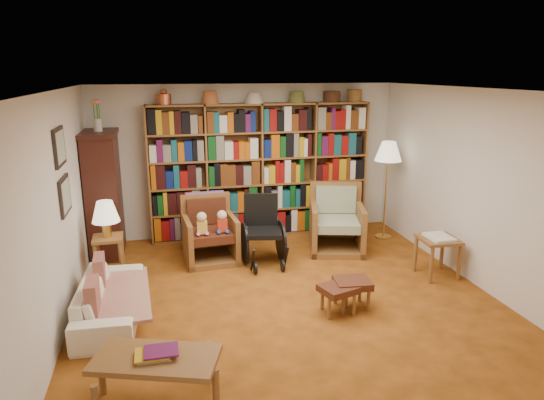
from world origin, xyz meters
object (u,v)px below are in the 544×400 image
object	(u,v)px
side_table_lamp	(109,248)
floor_lamp	(388,155)
sofa	(110,299)
footstool_a	(338,291)
footstool_b	(352,285)
coffee_table	(156,362)
wheelchair	(263,233)
armchair_sage	(334,224)
side_table_papers	(438,244)
armchair_leather	(210,233)

from	to	relation	value
side_table_lamp	floor_lamp	size ratio (longest dim) A/B	0.36
sofa	footstool_a	world-z (taller)	sofa
side_table_lamp	footstool_b	size ratio (longest dim) A/B	1.30
side_table_lamp	footstool_a	xyz separation A→B (m)	(2.63, -1.63, -0.15)
floor_lamp	coffee_table	distance (m)	5.12
wheelchair	footstool_a	bearing A→B (deg)	-73.07
armchair_sage	wheelchair	size ratio (longest dim) A/B	1.04
footstool_a	wheelchair	bearing A→B (deg)	106.93
sofa	footstool_a	xyz separation A→B (m)	(2.53, -0.46, 0.05)
side_table_papers	footstool_a	size ratio (longest dim) A/B	1.19
wheelchair	sofa	bearing A→B (deg)	-148.64
wheelchair	armchair_sage	bearing A→B (deg)	14.95
side_table_lamp	wheelchair	distance (m)	2.12
wheelchair	side_table_papers	distance (m)	2.41
side_table_lamp	sofa	bearing A→B (deg)	-85.09
sofa	armchair_sage	world-z (taller)	armchair_sage
wheelchair	footstool_a	distance (m)	1.78
armchair_leather	armchair_sage	distance (m)	1.94
wheelchair	side_table_papers	bearing A→B (deg)	-24.85
coffee_table	footstool_b	bearing A→B (deg)	28.31
sofa	armchair_sage	distance (m)	3.58
sofa	armchair_leather	bearing A→B (deg)	-36.39
sofa	wheelchair	distance (m)	2.37
side_table_lamp	footstool_a	bearing A→B (deg)	-31.79
sofa	floor_lamp	xyz separation A→B (m)	(4.20, 1.82, 1.16)
wheelchair	armchair_leather	bearing A→B (deg)	154.81
side_table_papers	footstool_b	distance (m)	1.59
sofa	side_table_papers	xyz separation A→B (m)	(4.20, 0.22, 0.22)
side_table_papers	armchair_sage	bearing A→B (deg)	126.21
sofa	armchair_leather	size ratio (longest dim) A/B	1.67
footstool_a	sofa	bearing A→B (deg)	169.59
armchair_leather	footstool_b	bearing A→B (deg)	-53.25
armchair_leather	wheelchair	distance (m)	0.81
coffee_table	side_table_lamp	bearing A→B (deg)	102.41
sofa	wheelchair	world-z (taller)	wheelchair
armchair_leather	footstool_b	xyz separation A→B (m)	(1.45, -1.95, -0.10)
wheelchair	coffee_table	bearing A→B (deg)	-118.30
side_table_lamp	floor_lamp	bearing A→B (deg)	8.64
floor_lamp	wheelchair	bearing A→B (deg)	-164.87
armchair_sage	side_table_papers	distance (m)	1.66
side_table_papers	footstool_a	world-z (taller)	side_table_papers
footstool_b	coffee_table	bearing A→B (deg)	-151.69
side_table_papers	coffee_table	distance (m)	4.11
armchair_sage	coffee_table	bearing A→B (deg)	-130.99
armchair_sage	side_table_lamp	bearing A→B (deg)	-173.39
armchair_sage	sofa	bearing A→B (deg)	-154.31
sofa	footstool_b	bearing A→B (deg)	-95.00
armchair_leather	coffee_table	xyz separation A→B (m)	(-0.78, -3.15, -0.01)
side_table_lamp	wheelchair	bearing A→B (deg)	1.69
side_table_lamp	footstool_a	world-z (taller)	side_table_lamp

